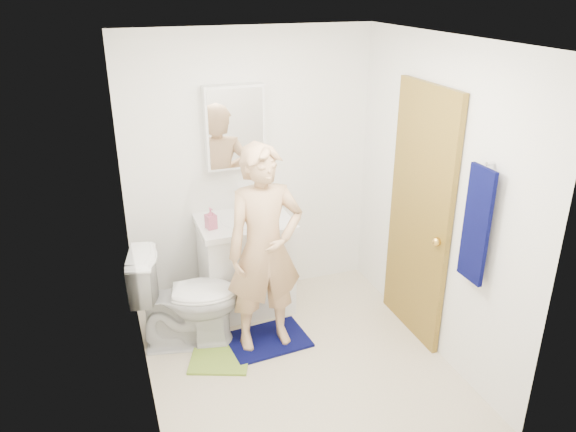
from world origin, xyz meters
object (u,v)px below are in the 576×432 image
object	(u,v)px
toilet	(187,298)
man	(265,250)
soap_dispenser	(211,218)
toothbrush_cup	(254,209)
towel	(476,225)
medicine_cabinet	(234,127)
vanity_cabinet	(246,267)

from	to	relation	value
toilet	man	world-z (taller)	man
toilet	man	xyz separation A→B (m)	(0.59, -0.22, 0.43)
soap_dispenser	toilet	bearing A→B (deg)	-133.94
toothbrush_cup	man	xyz separation A→B (m)	(-0.12, -0.69, -0.05)
towel	toilet	distance (m)	2.25
towel	man	world-z (taller)	man
medicine_cabinet	toilet	size ratio (longest dim) A/B	0.84
toilet	soap_dispenser	distance (m)	0.66
medicine_cabinet	toothbrush_cup	size ratio (longest dim) A/B	6.18
toilet	man	bearing A→B (deg)	-98.53
toilet	soap_dispenser	size ratio (longest dim) A/B	4.69
towel	toilet	world-z (taller)	towel
medicine_cabinet	vanity_cabinet	bearing A→B (deg)	-90.00
vanity_cabinet	soap_dispenser	distance (m)	0.62
vanity_cabinet	toilet	world-z (taller)	toilet
vanity_cabinet	soap_dispenser	size ratio (longest dim) A/B	4.47
medicine_cabinet	man	world-z (taller)	medicine_cabinet
medicine_cabinet	towel	bearing A→B (deg)	-55.39
toothbrush_cup	soap_dispenser	bearing A→B (deg)	-156.75
towel	toilet	bearing A→B (deg)	147.82
toothbrush_cup	man	bearing A→B (deg)	-99.74
toilet	medicine_cabinet	bearing A→B (deg)	-32.63
vanity_cabinet	soap_dispenser	xyz separation A→B (m)	(-0.30, -0.08, 0.54)
vanity_cabinet	toothbrush_cup	bearing A→B (deg)	41.18
medicine_cabinet	towel	size ratio (longest dim) A/B	0.87
medicine_cabinet	man	distance (m)	1.11
vanity_cabinet	towel	bearing A→B (deg)	-51.53
vanity_cabinet	towel	xyz separation A→B (m)	(1.18, -1.48, 0.85)
soap_dispenser	towel	bearing A→B (deg)	-43.58
towel	man	distance (m)	1.54
soap_dispenser	toothbrush_cup	bearing A→B (deg)	23.25
vanity_cabinet	medicine_cabinet	distance (m)	1.22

